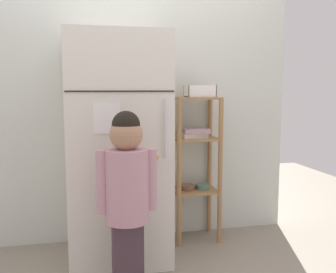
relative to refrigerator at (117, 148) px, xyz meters
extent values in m
plane|color=gray|center=(0.19, -0.02, -0.80)|extent=(6.00, 6.00, 0.00)
cube|color=silver|center=(0.19, 0.36, 0.25)|extent=(2.56, 0.03, 2.09)
cube|color=silver|center=(0.00, 0.00, 0.00)|extent=(0.69, 0.67, 1.59)
cube|color=black|center=(0.00, -0.34, 0.40)|extent=(0.67, 0.01, 0.01)
cylinder|color=silver|center=(0.28, -0.36, 0.17)|extent=(0.02, 0.02, 0.37)
cube|color=white|center=(-0.09, -0.34, 0.24)|extent=(0.16, 0.01, 0.19)
cube|color=#4EC730|center=(0.16, -0.34, -0.30)|extent=(0.04, 0.01, 0.04)
cube|color=orange|center=(0.22, -0.34, -0.02)|extent=(0.03, 0.01, 0.03)
cube|color=#D13A82|center=(0.09, -0.34, 0.02)|extent=(0.04, 0.02, 0.04)
cube|color=orange|center=(-0.13, -0.34, -0.15)|extent=(0.03, 0.01, 0.03)
cube|color=#AE31CD|center=(0.02, -0.34, 0.14)|extent=(0.03, 0.01, 0.03)
cube|color=#49353E|center=(0.00, -0.56, -0.57)|extent=(0.18, 0.11, 0.45)
cylinder|color=#BF8C99|center=(0.00, -0.56, -0.14)|extent=(0.25, 0.25, 0.42)
sphere|color=#BF8C99|center=(0.00, -0.48, 0.07)|extent=(0.11, 0.11, 0.11)
sphere|color=#A87A5B|center=(0.00, -0.56, 0.16)|extent=(0.19, 0.19, 0.19)
sphere|color=black|center=(0.00, -0.56, 0.21)|extent=(0.16, 0.16, 0.16)
cylinder|color=#BF8C99|center=(-0.14, -0.56, -0.10)|extent=(0.07, 0.07, 0.36)
cylinder|color=#BF8C99|center=(0.14, -0.56, -0.10)|extent=(0.07, 0.07, 0.36)
cylinder|color=#9E7247|center=(0.47, 0.06, -0.22)|extent=(0.04, 0.04, 1.15)
cylinder|color=#9E7247|center=(0.80, 0.06, -0.22)|extent=(0.04, 0.04, 1.15)
cylinder|color=#9E7247|center=(0.47, 0.32, -0.22)|extent=(0.04, 0.04, 1.15)
cylinder|color=#9E7247|center=(0.80, 0.32, -0.22)|extent=(0.04, 0.04, 1.15)
cube|color=#9E7247|center=(0.64, 0.19, 0.34)|extent=(0.35, 0.27, 0.02)
cube|color=#9E7247|center=(0.64, 0.19, 0.03)|extent=(0.35, 0.27, 0.02)
cube|color=#9E7247|center=(0.64, 0.19, -0.39)|extent=(0.35, 0.27, 0.02)
cube|color=silver|center=(0.62, 0.19, 0.05)|extent=(0.21, 0.17, 0.04)
cube|color=#B293A3|center=(0.63, 0.18, 0.09)|extent=(0.20, 0.16, 0.04)
cylinder|color=brown|center=(0.58, 0.19, -0.37)|extent=(0.12, 0.12, 0.04)
cylinder|color=#4C7266|center=(0.70, 0.19, -0.37)|extent=(0.12, 0.12, 0.04)
cube|color=white|center=(0.68, 0.20, 0.36)|extent=(0.23, 0.15, 0.01)
cube|color=white|center=(0.68, 0.13, 0.40)|extent=(0.23, 0.01, 0.09)
cube|color=white|center=(0.68, 0.27, 0.40)|extent=(0.23, 0.01, 0.09)
cube|color=white|center=(0.57, 0.20, 0.40)|extent=(0.01, 0.15, 0.09)
cube|color=white|center=(0.79, 0.20, 0.40)|extent=(0.01, 0.15, 0.09)
sphere|color=#BB442A|center=(0.67, 0.22, 0.40)|extent=(0.07, 0.07, 0.07)
sphere|color=#A2350E|center=(0.64, 0.18, 0.40)|extent=(0.08, 0.08, 0.08)
sphere|color=#A83C16|center=(0.70, 0.21, 0.39)|extent=(0.06, 0.06, 0.06)
sphere|color=orange|center=(0.71, 0.18, 0.39)|extent=(0.07, 0.07, 0.07)
camera|label=1|loc=(-0.26, -2.76, 0.42)|focal=41.94mm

